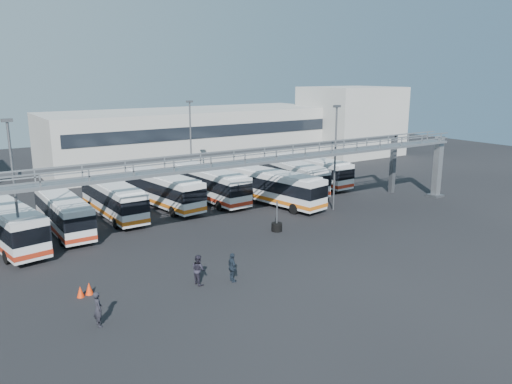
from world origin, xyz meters
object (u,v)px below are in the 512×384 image
bus_4 (163,189)px  bus_7 (292,175)px  bus_6 (275,186)px  bus_3 (113,198)px  bus_8 (313,170)px  pedestrian_d (232,268)px  light_pole_mid (335,152)px  light_pole_left (14,185)px  bus_2 (63,212)px  tire_stack (277,226)px  cone_right (80,292)px  bus_5 (210,183)px  pedestrian_b (198,270)px  pedestrian_a (98,309)px  light_pole_back (191,141)px  cone_left (89,288)px  bus_1 (6,223)px

bus_4 → bus_7: bearing=-13.3°
bus_6 → bus_3: bearing=152.9°
bus_8 → pedestrian_d: size_ratio=5.80×
light_pole_mid → bus_4: (-13.56, 10.01, -3.84)m
pedestrian_d → light_pole_left: bearing=55.3°
bus_2 → bus_8: bus_8 is taller
light_pole_left → bus_8: size_ratio=0.91×
light_pole_mid → light_pole_left: bearing=178.0°
tire_stack → cone_right: bearing=-167.0°
bus_5 → pedestrian_b: bearing=-123.9°
bus_3 → bus_6: 15.84m
light_pole_left → pedestrian_d: size_ratio=5.30×
bus_8 → pedestrian_a: size_ratio=5.74×
bus_5 → bus_4: bearing=171.8°
light_pole_back → cone_left: size_ratio=13.37×
bus_4 → cone_left: (-11.88, -16.42, -1.51)m
pedestrian_a → bus_3: bearing=-20.1°
bus_1 → bus_7: bearing=-3.6°
bus_4 → cone_left: 20.32m
bus_6 → cone_right: bearing=-163.8°
bus_5 → bus_6: bus_5 is taller
bus_6 → bus_7: bus_6 is taller
light_pole_mid → pedestrian_d: size_ratio=5.30×
bus_3 → bus_7: (20.28, -0.68, 0.09)m
light_pole_left → bus_8: 34.85m
tire_stack → light_pole_back: bearing=87.9°
bus_6 → cone_left: bearing=-163.4°
bus_6 → bus_5: bearing=124.3°
bus_2 → pedestrian_d: bearing=-69.2°
bus_5 → cone_left: 23.33m
pedestrian_a → cone_right: pedestrian_a is taller
bus_3 → bus_6: bus_6 is taller
light_pole_left → bus_4: (14.44, 9.01, -3.84)m
light_pole_back → cone_left: bearing=-129.2°
bus_1 → cone_right: 12.46m
pedestrian_b → bus_4: bearing=-20.3°
light_pole_left → bus_7: light_pole_left is taller
bus_3 → bus_5: (10.28, 0.39, 0.11)m
bus_5 → tire_stack: (-0.05, -12.13, -1.50)m
light_pole_back → light_pole_mid: bearing=-61.9°
bus_5 → cone_right: bearing=-141.0°
light_pole_mid → bus_8: light_pole_mid is taller
bus_5 → cone_left: (-16.86, -16.05, -1.56)m
light_pole_back → cone_left: (-17.44, -21.41, -5.35)m
light_pole_back → bus_6: (4.32, -10.29, -3.80)m
light_pole_left → bus_6: (24.32, 3.71, -3.80)m
bus_3 → bus_4: bus_4 is taller
bus_1 → bus_7: 29.90m
light_pole_mid → bus_7: 9.48m
bus_8 → cone_left: 34.96m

